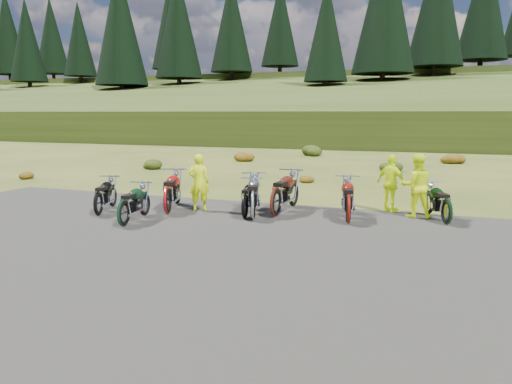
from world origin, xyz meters
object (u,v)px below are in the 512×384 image
at_px(motorcycle_0, 99,217).
at_px(person_middle, 199,183).
at_px(motorcycle_7, 446,226).
at_px(motorcycle_3, 253,221).

relative_size(motorcycle_0, person_middle, 1.16).
bearing_deg(motorcycle_0, person_middle, -73.09).
bearing_deg(motorcycle_7, motorcycle_0, 82.31).
relative_size(motorcycle_7, person_middle, 1.15).
relative_size(motorcycle_0, motorcycle_3, 0.87).
bearing_deg(motorcycle_3, motorcycle_0, 84.40).
bearing_deg(person_middle, motorcycle_7, 166.96).
height_order(motorcycle_3, person_middle, person_middle).
bearing_deg(person_middle, motorcycle_0, 18.43).
xyz_separation_m(motorcycle_3, person_middle, (-1.93, 0.64, 0.83)).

